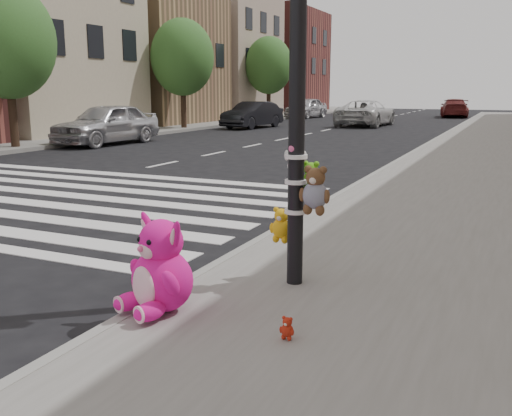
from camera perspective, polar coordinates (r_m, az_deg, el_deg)
The scene contains 18 objects.
sidewalk_far at distance 29.66m, azimuth -13.07°, elevation 7.61°, with size 6.00×80.00×0.14m, color slate.
curb_edge at distance 13.91m, azimuth 11.88°, elevation 3.22°, with size 0.12×80.00×0.15m, color gray.
crosswalk at distance 12.69m, azimuth -21.45°, elevation 1.55°, with size 11.00×6.00×0.01m, color silver, non-canonical shape.
bld_far_b at distance 28.84m, azimuth -20.73°, elevation 17.88°, with size 6.00×8.00×11.00m, color #BFB093.
bld_far_c at distance 35.67m, azimuth -9.95°, elevation 14.72°, with size 6.00×8.00×8.00m, color #A78259.
bld_far_d at distance 43.45m, azimuth -3.03°, elevation 15.64°, with size 6.00×8.00×10.00m, color tan.
bld_far_e at distance 53.40m, azimuth 2.63°, elevation 14.39°, with size 6.00×10.00×9.00m, color brown.
signal_pole at distance 5.60m, azimuth 4.39°, elevation 8.43°, with size 0.71×0.49×4.00m.
tree_far_a at distance 21.43m, azimuth -23.67°, elevation 15.03°, with size 3.20×3.20×5.44m.
tree_far_b at distance 29.96m, azimuth -7.38°, elevation 14.71°, with size 3.20×3.20×5.44m.
tree_far_c at distance 39.73m, azimuth 1.28°, elevation 14.06°, with size 3.20×3.20×5.44m.
pink_bunny at distance 5.13m, azimuth -9.62°, elevation -6.36°, with size 0.73×0.79×0.89m.
red_teddy at distance 4.61m, azimuth 3.14°, elevation -11.90°, with size 0.13×0.09×0.19m, color #B12211, non-canonical shape.
car_silver_far at distance 22.75m, azimuth -14.72°, elevation 8.16°, with size 1.86×4.62×1.57m, color silver.
car_dark_far at distance 31.36m, azimuth -0.35°, elevation 9.30°, with size 1.50×4.31×1.42m, color black.
car_white_near at distance 33.74m, azimuth 10.94°, elevation 9.30°, with size 2.43×5.27×1.46m, color silver.
car_maroon_near at distance 46.02m, azimuth 19.21°, elevation 9.42°, with size 1.91×4.71×1.37m, color maroon.
car_silver_deep at distance 42.67m, azimuth 5.03°, elevation 9.97°, with size 1.76×4.37×1.49m, color silver.
Camera 1 is at (4.57, -3.43, 2.09)m, focal length 40.00 mm.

